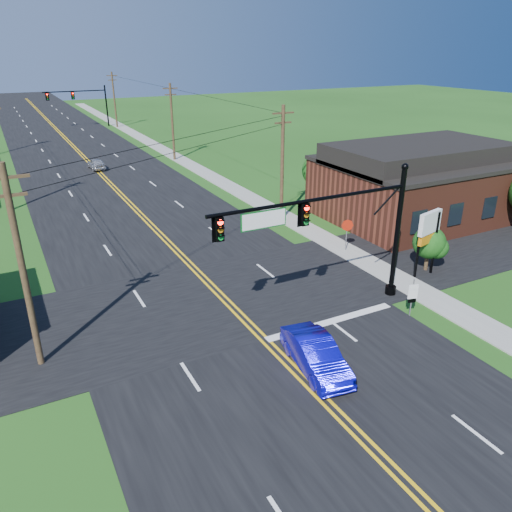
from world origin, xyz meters
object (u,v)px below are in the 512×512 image
signal_mast_main (330,227)px  stop_sign (347,229)px  blue_car (316,355)px  route_sign (412,295)px  signal_mast_far (79,100)px

signal_mast_main → stop_sign: bearing=46.1°
blue_car → stop_sign: stop_sign is taller
route_sign → stop_sign: 9.18m
route_sign → blue_car: bearing=-150.5°
stop_sign → signal_mast_main: bearing=-109.3°
signal_mast_far → stop_sign: signal_mast_far is taller
signal_mast_far → stop_sign: bearing=-84.7°
stop_sign → blue_car: bearing=-107.8°
signal_mast_main → stop_sign: (6.15, 6.40, -3.12)m
signal_mast_far → stop_sign: 65.94m
blue_car → route_sign: bearing=20.7°
signal_mast_main → route_sign: signal_mast_main is taller
blue_car → route_sign: 7.18m
signal_mast_main → signal_mast_far: same height
signal_mast_far → route_sign: signal_mast_far is taller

